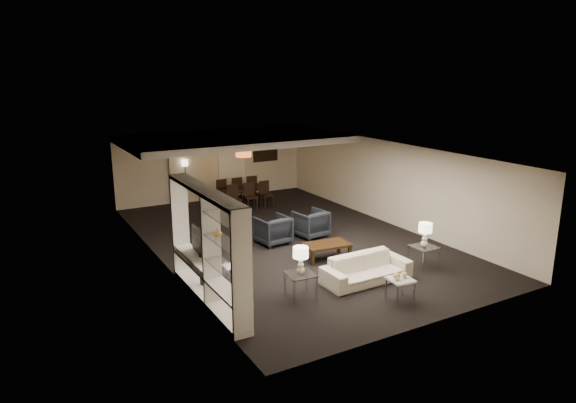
% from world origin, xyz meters
% --- Properties ---
extents(floor, '(11.00, 11.00, 0.00)m').
position_xyz_m(floor, '(0.00, 0.00, 0.00)').
color(floor, black).
rests_on(floor, ground).
extents(ceiling, '(7.00, 11.00, 0.02)m').
position_xyz_m(ceiling, '(0.00, 0.00, 2.50)').
color(ceiling, silver).
rests_on(ceiling, ground).
extents(wall_back, '(7.00, 0.02, 2.50)m').
position_xyz_m(wall_back, '(0.00, 5.50, 1.25)').
color(wall_back, beige).
rests_on(wall_back, ground).
extents(wall_front, '(7.00, 0.02, 2.50)m').
position_xyz_m(wall_front, '(0.00, -5.50, 1.25)').
color(wall_front, beige).
rests_on(wall_front, ground).
extents(wall_left, '(0.02, 11.00, 2.50)m').
position_xyz_m(wall_left, '(-3.50, 0.00, 1.25)').
color(wall_left, beige).
rests_on(wall_left, ground).
extents(wall_right, '(0.02, 11.00, 2.50)m').
position_xyz_m(wall_right, '(3.50, 0.00, 1.25)').
color(wall_right, beige).
rests_on(wall_right, ground).
extents(ceiling_soffit, '(7.00, 4.00, 0.20)m').
position_xyz_m(ceiling_soffit, '(0.00, 3.50, 2.40)').
color(ceiling_soffit, silver).
rests_on(ceiling_soffit, ceiling).
extents(curtains, '(1.50, 0.12, 2.40)m').
position_xyz_m(curtains, '(-0.90, 5.42, 1.20)').
color(curtains, beige).
rests_on(curtains, wall_back).
extents(door, '(0.90, 0.05, 2.10)m').
position_xyz_m(door, '(0.70, 5.47, 1.05)').
color(door, silver).
rests_on(door, wall_back).
extents(painting, '(0.95, 0.04, 0.65)m').
position_xyz_m(painting, '(2.10, 5.46, 1.55)').
color(painting, '#142D38').
rests_on(painting, wall_back).
extents(media_unit, '(0.38, 3.40, 2.35)m').
position_xyz_m(media_unit, '(-3.31, -2.60, 1.18)').
color(media_unit, white).
rests_on(media_unit, wall_left).
extents(pendant_light, '(0.52, 0.52, 0.24)m').
position_xyz_m(pendant_light, '(0.30, 3.50, 1.92)').
color(pendant_light, '#D8591E').
rests_on(pendant_light, ceiling_soffit).
extents(sofa, '(2.04, 0.82, 0.59)m').
position_xyz_m(sofa, '(0.11, -3.34, 0.30)').
color(sofa, beige).
rests_on(sofa, floor).
extents(coffee_table, '(1.18, 0.76, 0.40)m').
position_xyz_m(coffee_table, '(0.11, -1.74, 0.20)').
color(coffee_table, black).
rests_on(coffee_table, floor).
extents(armchair_left, '(0.88, 0.91, 0.76)m').
position_xyz_m(armchair_left, '(-0.49, -0.04, 0.38)').
color(armchair_left, black).
rests_on(armchair_left, floor).
extents(armchair_right, '(0.90, 0.93, 0.76)m').
position_xyz_m(armchair_right, '(0.71, -0.04, 0.38)').
color(armchair_right, black).
rests_on(armchair_right, floor).
extents(side_table_left, '(0.62, 0.62, 0.52)m').
position_xyz_m(side_table_left, '(-1.59, -3.34, 0.26)').
color(side_table_left, white).
rests_on(side_table_left, floor).
extents(side_table_right, '(0.57, 0.57, 0.52)m').
position_xyz_m(side_table_right, '(1.81, -3.34, 0.26)').
color(side_table_right, silver).
rests_on(side_table_right, floor).
extents(table_lamp_left, '(0.32, 0.32, 0.58)m').
position_xyz_m(table_lamp_left, '(-1.59, -3.34, 0.81)').
color(table_lamp_left, beige).
rests_on(table_lamp_left, side_table_left).
extents(table_lamp_right, '(0.34, 0.34, 0.58)m').
position_xyz_m(table_lamp_right, '(1.81, -3.34, 0.81)').
color(table_lamp_right, white).
rests_on(table_lamp_right, side_table_right).
extents(marble_table, '(0.51, 0.51, 0.47)m').
position_xyz_m(marble_table, '(0.11, -4.44, 0.23)').
color(marble_table, white).
rests_on(marble_table, floor).
extents(gold_gourd_a, '(0.15, 0.15, 0.15)m').
position_xyz_m(gold_gourd_a, '(0.01, -4.44, 0.54)').
color(gold_gourd_a, '#E9CA7B').
rests_on(gold_gourd_a, marble_table).
extents(gold_gourd_b, '(0.13, 0.13, 0.13)m').
position_xyz_m(gold_gourd_b, '(0.21, -4.44, 0.53)').
color(gold_gourd_b, '#E4D279').
rests_on(gold_gourd_b, marble_table).
extents(television, '(0.99, 0.13, 0.57)m').
position_xyz_m(television, '(-3.28, -1.89, 1.04)').
color(television, black).
rests_on(television, media_unit).
extents(vase_blue, '(0.18, 0.18, 0.19)m').
position_xyz_m(vase_blue, '(-3.31, -3.94, 1.15)').
color(vase_blue, '#232D9B').
rests_on(vase_blue, media_unit).
extents(vase_amber, '(0.15, 0.15, 0.16)m').
position_xyz_m(vase_amber, '(-3.31, -3.20, 1.64)').
color(vase_amber, gold).
rests_on(vase_amber, media_unit).
extents(floor_speaker, '(0.12, 0.12, 0.95)m').
position_xyz_m(floor_speaker, '(-3.20, -1.99, 0.48)').
color(floor_speaker, black).
rests_on(floor_speaker, floor).
extents(dining_table, '(1.78, 1.11, 0.60)m').
position_xyz_m(dining_table, '(0.50, 4.08, 0.30)').
color(dining_table, black).
rests_on(dining_table, floor).
extents(chair_nl, '(0.45, 0.45, 0.89)m').
position_xyz_m(chair_nl, '(-0.10, 3.43, 0.44)').
color(chair_nl, black).
rests_on(chair_nl, floor).
extents(chair_nm, '(0.45, 0.45, 0.89)m').
position_xyz_m(chair_nm, '(0.50, 3.43, 0.44)').
color(chair_nm, black).
rests_on(chair_nm, floor).
extents(chair_nr, '(0.44, 0.44, 0.89)m').
position_xyz_m(chair_nr, '(1.10, 3.43, 0.44)').
color(chair_nr, black).
rests_on(chair_nr, floor).
extents(chair_fl, '(0.44, 0.44, 0.89)m').
position_xyz_m(chair_fl, '(-0.10, 4.73, 0.44)').
color(chair_fl, black).
rests_on(chair_fl, floor).
extents(chair_fm, '(0.41, 0.41, 0.89)m').
position_xyz_m(chair_fm, '(0.50, 4.73, 0.44)').
color(chair_fm, black).
rests_on(chair_fm, floor).
extents(chair_fr, '(0.46, 0.46, 0.89)m').
position_xyz_m(chair_fr, '(1.10, 4.73, 0.44)').
color(chair_fr, black).
rests_on(chair_fr, floor).
extents(floor_lamp, '(0.28, 0.28, 1.56)m').
position_xyz_m(floor_lamp, '(-1.15, 5.20, 0.78)').
color(floor_lamp, black).
rests_on(floor_lamp, floor).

